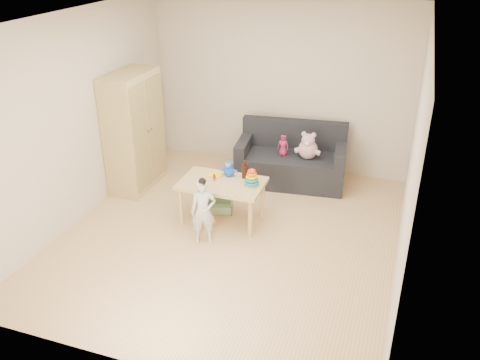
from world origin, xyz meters
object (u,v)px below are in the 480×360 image
at_px(sofa, 291,168).
at_px(play_table, 222,201).
at_px(toddler, 203,212).
at_px(wardrobe, 134,131).

bearing_deg(sofa, play_table, -118.64).
xyz_separation_m(sofa, toddler, (-0.60, -1.91, 0.18)).
bearing_deg(toddler, play_table, 65.14).
distance_m(play_table, toddler, 0.55).
xyz_separation_m(play_table, toddler, (-0.04, -0.53, 0.12)).
xyz_separation_m(wardrobe, sofa, (2.11, 0.82, -0.62)).
bearing_deg(wardrobe, play_table, -19.91).
xyz_separation_m(sofa, play_table, (-0.57, -1.38, 0.06)).
bearing_deg(toddler, sofa, 51.71).
bearing_deg(toddler, wardrobe, 123.27).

